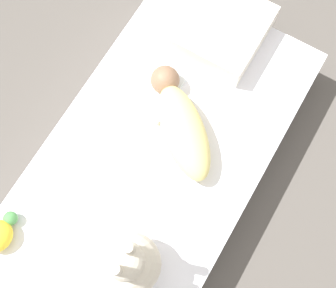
% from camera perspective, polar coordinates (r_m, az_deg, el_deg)
% --- Properties ---
extents(ground_plane, '(12.00, 12.00, 0.00)m').
position_cam_1_polar(ground_plane, '(1.94, -1.71, -3.48)').
color(ground_plane, '#514C47').
extents(bed_mattress, '(1.44, 0.76, 0.22)m').
position_cam_1_polar(bed_mattress, '(1.84, -1.81, -2.67)').
color(bed_mattress, white).
rests_on(bed_mattress, ground_plane).
extents(burp_cloth, '(0.22, 0.22, 0.02)m').
position_cam_1_polar(burp_cloth, '(1.82, -2.47, 6.75)').
color(burp_cloth, white).
rests_on(burp_cloth, bed_mattress).
extents(swaddled_baby, '(0.38, 0.41, 0.14)m').
position_cam_1_polar(swaddled_baby, '(1.70, 1.61, 2.43)').
color(swaddled_baby, '#EFDB7F').
rests_on(swaddled_baby, bed_mattress).
extents(pillow, '(0.34, 0.30, 0.11)m').
position_cam_1_polar(pillow, '(1.89, 6.79, 13.59)').
color(pillow, white).
rests_on(pillow, bed_mattress).
extents(bunny_plush, '(0.21, 0.21, 0.39)m').
position_cam_1_polar(bunny_plush, '(1.54, -4.82, -14.30)').
color(bunny_plush, beige).
rests_on(bunny_plush, bed_mattress).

